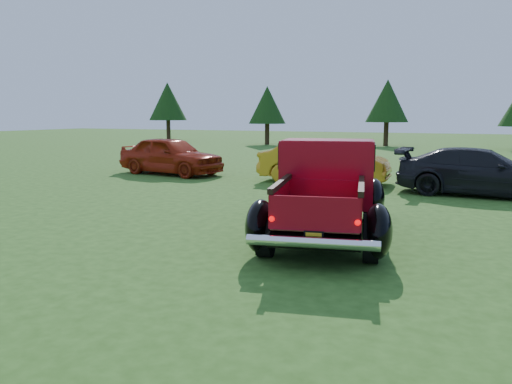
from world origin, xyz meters
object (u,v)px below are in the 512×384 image
(tree_far_west, at_px, (168,101))
(show_car_yellow, at_px, (324,162))
(tree_west, at_px, (267,105))
(show_car_grey, at_px, (481,172))
(tree_mid_left, at_px, (387,101))
(show_car_red, at_px, (171,155))
(pickup_truck, at_px, (327,189))

(tree_far_west, relative_size, show_car_yellow, 1.16)
(tree_west, distance_m, show_car_grey, 26.23)
(tree_west, relative_size, show_car_yellow, 1.03)
(tree_far_west, distance_m, show_car_grey, 33.81)
(show_car_grey, bearing_deg, tree_mid_left, 18.40)
(tree_west, bearing_deg, tree_mid_left, 12.53)
(tree_mid_left, xyz_separation_m, show_car_red, (-4.81, -22.21, -2.62))
(pickup_truck, bearing_deg, show_car_red, 128.04)
(tree_west, height_order, show_car_grey, tree_west)
(show_car_grey, bearing_deg, tree_west, 39.04)
(show_car_red, bearing_deg, show_car_yellow, -80.74)
(show_car_yellow, bearing_deg, pickup_truck, -166.24)
(tree_west, height_order, show_car_yellow, tree_west)
(show_car_yellow, distance_m, show_car_grey, 5.08)
(show_car_grey, bearing_deg, show_car_yellow, 83.31)
(tree_mid_left, bearing_deg, tree_west, -167.47)
(show_car_yellow, xyz_separation_m, show_car_grey, (5.02, -0.82, -0.04))
(tree_west, distance_m, show_car_yellow, 22.88)
(tree_far_west, height_order, show_car_red, tree_far_west)
(tree_far_west, bearing_deg, tree_west, -5.71)
(show_car_yellow, bearing_deg, tree_west, 24.73)
(tree_west, distance_m, pickup_truck, 30.23)
(pickup_truck, distance_m, show_car_grey, 6.99)
(tree_mid_left, distance_m, show_car_red, 22.87)
(tree_mid_left, relative_size, pickup_truck, 0.94)
(tree_west, relative_size, tree_mid_left, 0.92)
(pickup_truck, xyz_separation_m, show_car_yellow, (-2.13, 7.19, -0.15))
(tree_far_west, xyz_separation_m, tree_mid_left, (19.00, 1.00, -0.14))
(tree_mid_left, distance_m, show_car_grey, 24.06)
(show_car_yellow, height_order, show_car_grey, show_car_yellow)
(tree_west, distance_m, show_car_red, 20.77)
(pickup_truck, xyz_separation_m, show_car_red, (-8.44, 7.17, -0.13))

